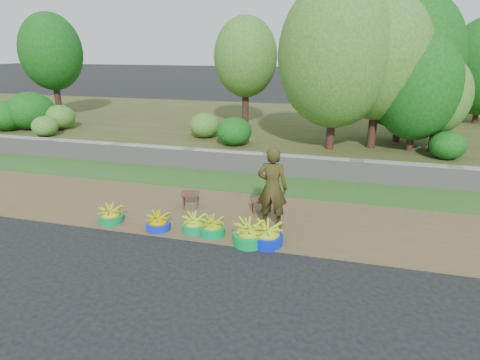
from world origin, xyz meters
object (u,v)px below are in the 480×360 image
(basin_c, at_px, (194,225))
(basin_d, at_px, (212,228))
(basin_b, at_px, (158,223))
(basin_e, at_px, (249,234))
(stool_left, at_px, (190,196))
(vendor_woman, at_px, (272,188))
(basin_a, at_px, (111,216))
(basin_f, at_px, (267,236))
(stool_right, at_px, (260,202))

(basin_c, distance_m, basin_d, 0.37)
(basin_b, height_order, basin_e, basin_e)
(basin_c, distance_m, stool_left, 1.17)
(vendor_woman, bearing_deg, stool_left, -12.39)
(basin_a, relative_size, basin_d, 1.00)
(basin_a, height_order, vendor_woman, vendor_woman)
(stool_left, bearing_deg, basin_d, -51.82)
(basin_e, bearing_deg, basin_a, 177.13)
(basin_b, height_order, basin_f, basin_f)
(basin_c, xyz_separation_m, basin_d, (0.36, -0.04, 0.00))
(basin_a, distance_m, basin_d, 2.05)
(stool_right, bearing_deg, basin_b, -142.95)
(basin_d, bearing_deg, stool_right, 62.70)
(basin_c, bearing_deg, basin_e, -10.09)
(basin_b, height_order, stool_left, stool_left)
(basin_d, distance_m, stool_left, 1.40)
(basin_b, relative_size, basin_e, 0.81)
(basin_c, height_order, stool_left, stool_left)
(vendor_woman, bearing_deg, basin_e, 74.82)
(basin_c, bearing_deg, basin_a, -178.19)
(basin_a, distance_m, stool_right, 2.90)
(stool_left, relative_size, stool_right, 1.07)
(basin_b, bearing_deg, basin_f, -1.19)
(basin_f, bearing_deg, basin_b, 178.81)
(basin_d, bearing_deg, basin_b, -176.32)
(basin_d, xyz_separation_m, basin_e, (0.71, -0.15, 0.03))
(stool_left, xyz_separation_m, stool_right, (1.46, 0.07, -0.02))
(basin_d, bearing_deg, basin_e, -11.93)
(basin_e, distance_m, basin_f, 0.31)
(basin_e, distance_m, stool_right, 1.32)
(basin_f, bearing_deg, basin_c, 173.82)
(basin_a, xyz_separation_m, basin_d, (2.05, 0.01, -0.00))
(basin_b, bearing_deg, stool_right, 37.05)
(stool_right, bearing_deg, vendor_woman, -57.56)
(basin_a, xyz_separation_m, vendor_woman, (3.00, 0.63, 0.63))
(stool_right, bearing_deg, basin_d, -117.30)
(basin_b, bearing_deg, basin_a, 176.93)
(basin_c, bearing_deg, basin_f, -6.18)
(basin_c, xyz_separation_m, basin_e, (1.07, -0.19, 0.03))
(basin_d, distance_m, vendor_woman, 1.30)
(basin_a, height_order, basin_f, basin_f)
(vendor_woman, bearing_deg, basin_c, 25.98)
(vendor_woman, bearing_deg, basin_d, 35.23)
(stool_right, relative_size, vendor_woman, 0.26)
(basin_f, distance_m, vendor_woman, 0.95)
(basin_e, bearing_deg, basin_d, 168.07)
(basin_a, relative_size, stool_left, 1.05)
(basin_a, distance_m, basin_f, 3.07)
(basin_e, bearing_deg, vendor_woman, 72.33)
(basin_f, bearing_deg, stool_left, 147.39)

